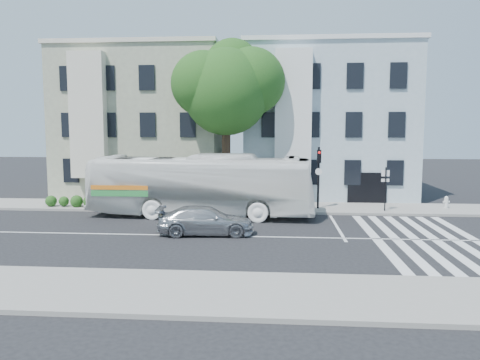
# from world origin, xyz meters

# --- Properties ---
(ground) EXTENTS (120.00, 120.00, 0.00)m
(ground) POSITION_xyz_m (0.00, 0.00, 0.00)
(ground) COLOR black
(ground) RESTS_ON ground
(sidewalk_far) EXTENTS (80.00, 4.00, 0.15)m
(sidewalk_far) POSITION_xyz_m (0.00, 8.00, 0.07)
(sidewalk_far) COLOR gray
(sidewalk_far) RESTS_ON ground
(sidewalk_near) EXTENTS (80.00, 4.00, 0.15)m
(sidewalk_near) POSITION_xyz_m (0.00, -8.00, 0.07)
(sidewalk_near) COLOR gray
(sidewalk_near) RESTS_ON ground
(building_left) EXTENTS (12.00, 10.00, 11.00)m
(building_left) POSITION_xyz_m (-7.00, 15.00, 5.50)
(building_left) COLOR gray
(building_left) RESTS_ON ground
(building_right) EXTENTS (12.00, 10.00, 11.00)m
(building_right) POSITION_xyz_m (7.00, 15.00, 5.50)
(building_right) COLOR #9EB1BC
(building_right) RESTS_ON ground
(street_tree) EXTENTS (7.30, 5.90, 11.10)m
(street_tree) POSITION_xyz_m (0.06, 8.74, 7.83)
(street_tree) COLOR #2D2116
(street_tree) RESTS_ON ground
(bus) EXTENTS (3.86, 13.33, 3.67)m
(bus) POSITION_xyz_m (-1.09, 4.97, 1.83)
(bus) COLOR white
(bus) RESTS_ON ground
(sedan) EXTENTS (2.32, 4.87, 1.37)m
(sedan) POSITION_xyz_m (-0.13, 0.33, 0.69)
(sedan) COLOR #ABACB2
(sedan) RESTS_ON ground
(hedge) EXTENTS (8.54, 1.79, 0.70)m
(hedge) POSITION_xyz_m (-6.93, 6.80, 0.50)
(hedge) COLOR #29581C
(hedge) RESTS_ON sidewalk_far
(traffic_signal) EXTENTS (0.42, 0.52, 4.01)m
(traffic_signal) POSITION_xyz_m (5.92, 7.39, 2.59)
(traffic_signal) COLOR black
(traffic_signal) RESTS_ON ground
(fire_hydrant) EXTENTS (0.44, 0.28, 0.76)m
(fire_hydrant) POSITION_xyz_m (14.00, 8.18, 0.54)
(fire_hydrant) COLOR silver
(fire_hydrant) RESTS_ON sidewalk_far
(far_sign_pole) EXTENTS (0.48, 0.16, 2.67)m
(far_sign_pole) POSITION_xyz_m (9.90, 6.87, 1.83)
(far_sign_pole) COLOR black
(far_sign_pole) RESTS_ON sidewalk_far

